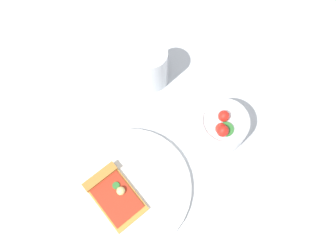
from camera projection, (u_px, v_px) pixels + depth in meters
ground_plane at (147, 180)px, 0.72m from camera, size 2.40×2.40×0.00m
plate at (129, 188)px, 0.71m from camera, size 0.27×0.27×0.01m
pizza_slice_main at (113, 192)px, 0.69m from camera, size 0.13×0.09×0.02m
salad_bowl at (223, 126)px, 0.73m from camera, size 0.11×0.11×0.09m
soda_glass at (152, 68)px, 0.77m from camera, size 0.07×0.07×0.11m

